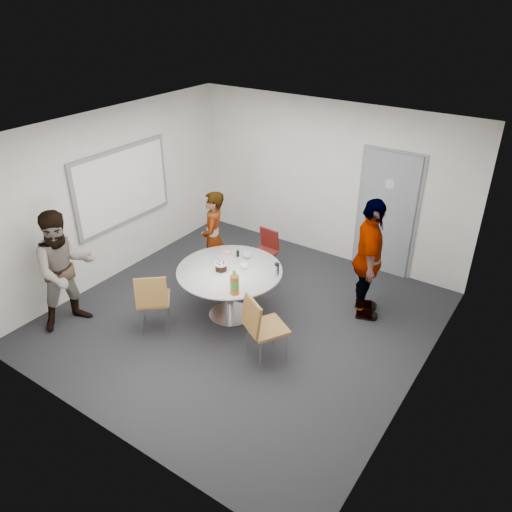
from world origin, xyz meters
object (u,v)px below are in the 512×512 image
Objects in this scene: table at (230,277)px; chair_near_right at (260,324)px; person_main at (214,239)px; person_right at (369,260)px; chair_far at (266,248)px; whiteboard at (123,187)px; person_left at (65,270)px; chair_near_left at (153,297)px; door at (387,214)px.

chair_near_right is at bearing -32.72° from table.
person_main is 0.86× the size of person_right.
table is at bearing 100.76° from person_right.
person_right is (1.83, -0.19, 0.44)m from chair_far.
chair_near_right is (0.88, -0.57, -0.09)m from table.
person_left is at bearing -72.37° from whiteboard.
whiteboard is 1.22× the size of person_main.
table is 1.06m from chair_near_right.
chair_far is (0.38, 2.21, -0.10)m from chair_near_left.
person_left is at bearing -128.11° from door.
chair_far is 0.93m from person_main.
door reaches higher than chair_near_right.
person_main is (1.49, 0.40, -0.67)m from whiteboard.
person_right reaches higher than person_main.
door is at bearing 113.27° from chair_near_right.
person_left is at bearing 64.40° from chair_far.
chair_near_right is at bearing -30.00° from chair_near_left.
door is 4.25m from whiteboard.
chair_near_right is at bearing -97.08° from door.
chair_near_right is at bearing -14.22° from whiteboard.
person_right reaches higher than person_left.
person_right is (3.34, 2.51, 0.04)m from person_left.
person_right reaches higher than table.
whiteboard reaches higher than person_main.
person_right is (2.36, 0.50, 0.13)m from person_main.
person_main is at bearing 15.08° from whiteboard.
person_main is at bearing -137.78° from door.
chair_far is (-0.28, 1.33, -0.20)m from table.
door is 2.84m from table.
table is (2.29, -0.24, -0.78)m from whiteboard.
whiteboard is at bearing 32.06° from chair_far.
person_right is at bearing 98.93° from chair_near_right.
person_right is (2.22, 2.02, 0.34)m from chair_near_left.
table is 1.38m from chair_far.
person_left reaches higher than chair_near_right.
chair_near_left is 0.51× the size of person_right.
person_main is at bearing 76.55° from person_right.
person_main is at bearing 141.65° from table.
chair_far is 1.89m from person_right.
door is at bearing 102.43° from person_main.
table is at bearing -116.72° from door.
chair_near_right is at bearing -54.87° from person_left.
chair_near_left is 3.02m from person_right.
chair_far is 0.50× the size of person_main.
chair_far is at bearing -142.56° from door.
person_left is at bearing 162.49° from chair_near_left.
door is 1.41m from person_right.
door reaches higher than person_right.
person_left is (-1.12, -0.49, 0.30)m from chair_near_left.
chair_near_right is 2.23m from chair_far.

